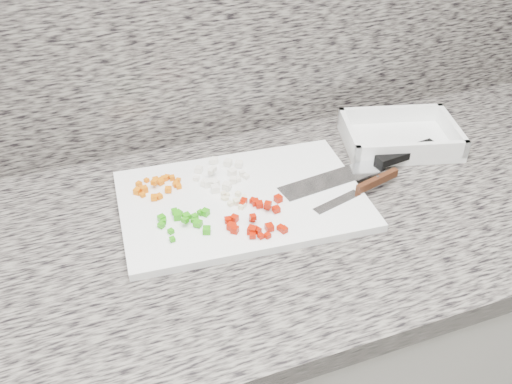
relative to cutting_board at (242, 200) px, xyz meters
The scene contains 11 objects.
countertop 0.08m from the cutting_board, 140.10° to the right, with size 3.96×0.64×0.04m, color slate.
backsplash 0.39m from the cutting_board, 103.04° to the left, with size 3.92×0.02×0.60m, color slate.
cutting_board is the anchor object (origin of this frame).
carrot_pile 0.16m from the cutting_board, 149.62° to the left, with size 0.09×0.07×0.02m.
onion_pile 0.07m from the cutting_board, 106.15° to the left, with size 0.11×0.11×0.02m.
green_pepper_pile 0.12m from the cutting_board, 163.12° to the right, with size 0.10×0.09×0.02m.
red_pepper_pile 0.07m from the cutting_board, 91.84° to the right, with size 0.12×0.12×0.02m.
garlic_pile 0.02m from the cutting_board, 145.73° to the right, with size 0.05×0.06×0.01m.
chef_knife 0.30m from the cutting_board, ahead, with size 0.37×0.08×0.02m.
paring_knife 0.24m from the cutting_board, 14.28° to the right, with size 0.20×0.07×0.02m.
tray 0.40m from the cutting_board, 11.64° to the left, with size 0.27×0.23×0.05m.
Camera 1 is at (-0.21, 0.69, 1.55)m, focal length 40.00 mm.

